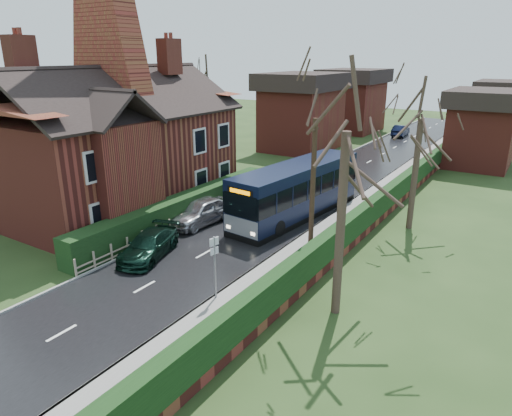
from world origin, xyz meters
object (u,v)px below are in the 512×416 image
Objects in this scene: bus_stop_sign at (215,259)px; telegraph_pole at (312,193)px; brick_house at (118,140)px; car_green at (149,245)px; car_silver at (201,211)px; bus at (297,191)px.

bus_stop_sign is 5.70m from telegraph_pole.
brick_house is 3.51× the size of car_green.
bus is at bearing 50.24° from car_silver.
car_green is 5.60m from bus_stop_sign.
car_green is at bearing 175.50° from bus_stop_sign.
bus_stop_sign is (11.93, -6.00, -2.57)m from brick_house.
bus_stop_sign is 0.40× the size of telegraph_pole.
bus_stop_sign is (5.24, -1.57, 1.20)m from car_green.
car_silver is at bearing 144.79° from bus_stop_sign.
car_silver is (-4.01, -4.11, -0.84)m from bus.
car_silver is (5.93, 0.52, -3.63)m from brick_house.
bus is 2.58× the size of car_green.
bus is (9.94, 4.63, -2.79)m from brick_house.
bus_stop_sign is at bearing -26.69° from brick_house.
bus_stop_sign reaches higher than car_silver.
telegraph_pole is (1.60, 5.22, 1.62)m from bus_stop_sign.
bus_stop_sign reaches higher than car_green.
car_silver is at bearing 161.88° from telegraph_pole.
bus_stop_sign is (6.00, -6.52, 1.06)m from car_silver.
telegraph_pole is (3.59, -5.41, 1.84)m from bus.
telegraph_pole is (13.53, -0.78, -0.95)m from brick_house.
bus is at bearing 24.97° from brick_house.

